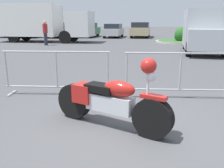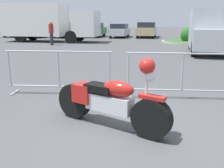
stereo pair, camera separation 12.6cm
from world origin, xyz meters
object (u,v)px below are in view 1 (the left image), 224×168
(parked_car_maroon, at_px, (60,30))
(parked_car_green, at_px, (88,30))
(parked_car_silver, at_px, (113,31))
(parked_car_tan, at_px, (141,30))
(motorcycle, at_px, (110,100))
(crowd_barrier_near, at_px, (57,72))
(pedestrian, at_px, (45,32))
(parked_car_blue, at_px, (11,29))
(box_truck, at_px, (39,21))
(parked_car_black, at_px, (34,30))
(crowd_barrier_far, at_px, (180,75))
(delivery_van, at_px, (204,30))

(parked_car_maroon, distance_m, parked_car_green, 2.81)
(parked_car_silver, relative_size, parked_car_tan, 0.90)
(motorcycle, height_order, crowd_barrier_near, motorcycle)
(pedestrian, bearing_deg, parked_car_blue, -151.66)
(parked_car_blue, height_order, pedestrian, pedestrian)
(parked_car_blue, bearing_deg, box_truck, -131.92)
(crowd_barrier_near, distance_m, parked_car_blue, 23.03)
(parked_car_silver, bearing_deg, parked_car_black, 97.77)
(crowd_barrier_near, distance_m, parked_car_tan, 20.46)
(motorcycle, height_order, parked_car_maroon, parked_car_maroon)
(crowd_barrier_far, distance_m, parked_car_maroon, 21.47)
(crowd_barrier_far, xyz_separation_m, parked_car_black, (-11.35, 19.64, 0.15))
(parked_car_green, bearing_deg, parked_car_tan, -84.70)
(delivery_van, xyz_separation_m, pedestrian, (-9.99, 2.95, -0.32))
(motorcycle, bearing_deg, parked_car_black, 141.77)
(motorcycle, relative_size, parked_car_maroon, 0.46)
(parked_car_maroon, height_order, parked_car_green, parked_car_maroon)
(delivery_van, relative_size, parked_car_maroon, 1.18)
(pedestrian, bearing_deg, motorcycle, 13.52)
(parked_car_black, bearing_deg, delivery_van, -122.26)
(crowd_barrier_near, xyz_separation_m, box_truck, (-5.78, 14.21, 1.08))
(parked_car_maroon, height_order, parked_car_silver, parked_car_maroon)
(parked_car_blue, bearing_deg, motorcycle, -144.25)
(pedestrian, bearing_deg, box_truck, -162.13)
(motorcycle, bearing_deg, parked_car_green, 128.34)
(delivery_van, bearing_deg, parked_car_tan, -156.64)
(parked_car_blue, relative_size, pedestrian, 2.63)
(parked_car_maroon, distance_m, pedestrian, 8.17)
(crowd_barrier_far, bearing_deg, parked_car_blue, 124.95)
(box_truck, relative_size, parked_car_silver, 1.91)
(crowd_barrier_near, xyz_separation_m, parked_car_black, (-8.46, 19.64, 0.15))
(pedestrian, bearing_deg, parked_car_tan, 131.82)
(motorcycle, xyz_separation_m, delivery_van, (4.15, 10.39, 0.77))
(motorcycle, distance_m, parked_car_silver, 21.74)
(box_truck, bearing_deg, parked_car_blue, 136.94)
(parked_car_silver, bearing_deg, crowd_barrier_far, -165.15)
(motorcycle, relative_size, parked_car_black, 0.48)
(motorcycle, height_order, box_truck, box_truck)
(motorcycle, bearing_deg, crowd_barrier_far, 77.09)
(motorcycle, distance_m, parked_car_maroon, 22.57)
(box_truck, xyz_separation_m, parked_car_silver, (5.48, 5.72, -0.95))
(crowd_barrier_near, bearing_deg, parked_car_tan, 83.20)
(motorcycle, xyz_separation_m, crowd_barrier_near, (-1.45, 1.74, 0.09))
(crowd_barrier_near, bearing_deg, pedestrian, 110.75)
(box_truck, height_order, parked_car_maroon, box_truck)
(crowd_barrier_near, bearing_deg, delivery_van, 57.11)
(crowd_barrier_near, xyz_separation_m, parked_car_blue, (-11.18, 20.13, 0.18))
(motorcycle, xyz_separation_m, parked_car_tan, (0.97, 22.05, 0.28))
(parked_car_black, distance_m, parked_car_maroon, 2.72)
(parked_car_black, relative_size, parked_car_silver, 1.04)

